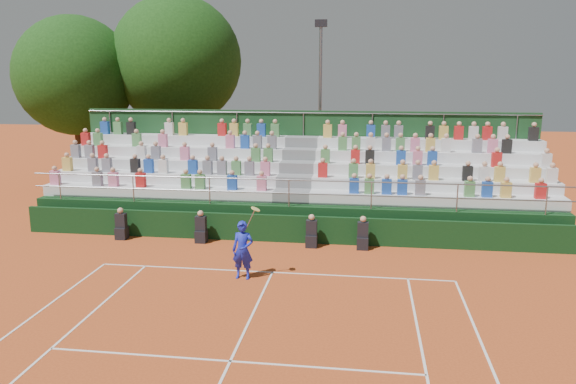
# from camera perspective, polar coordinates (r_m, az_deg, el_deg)

# --- Properties ---
(ground) EXTENTS (90.00, 90.00, 0.00)m
(ground) POSITION_cam_1_polar(r_m,az_deg,el_deg) (17.50, -1.59, -8.17)
(ground) COLOR #BD4D1F
(ground) RESTS_ON ground
(courtside_wall) EXTENTS (20.00, 0.15, 1.00)m
(courtside_wall) POSITION_cam_1_polar(r_m,az_deg,el_deg) (20.36, -0.12, -3.76)
(courtside_wall) COLOR black
(courtside_wall) RESTS_ON ground
(line_officials) EXTENTS (9.25, 0.40, 1.19)m
(line_officials) POSITION_cam_1_polar(r_m,az_deg,el_deg) (20.17, -4.19, -4.01)
(line_officials) COLOR black
(line_officials) RESTS_ON ground
(grandstand) EXTENTS (20.00, 5.20, 4.40)m
(grandstand) POSITION_cam_1_polar(r_m,az_deg,el_deg) (23.33, 1.01, -0.20)
(grandstand) COLOR black
(grandstand) RESTS_ON ground
(tennis_player) EXTENTS (0.86, 0.45, 2.22)m
(tennis_player) POSITION_cam_1_polar(r_m,az_deg,el_deg) (16.81, -4.61, -5.89)
(tennis_player) COLOR #1925BE
(tennis_player) RESTS_ON ground
(tree_west) EXTENTS (6.19, 6.19, 8.96)m
(tree_west) POSITION_cam_1_polar(r_m,az_deg,el_deg) (31.94, -20.81, 10.95)
(tree_west) COLOR #332012
(tree_west) RESTS_ON ground
(tree_east) EXTENTS (6.95, 6.95, 10.11)m
(tree_east) POSITION_cam_1_polar(r_m,az_deg,el_deg) (31.59, -11.24, 12.91)
(tree_east) COLOR #332012
(tree_east) RESTS_ON ground
(floodlight_mast) EXTENTS (0.60, 0.25, 8.58)m
(floodlight_mast) POSITION_cam_1_polar(r_m,az_deg,el_deg) (28.83, 3.29, 9.93)
(floodlight_mast) COLOR gray
(floodlight_mast) RESTS_ON ground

